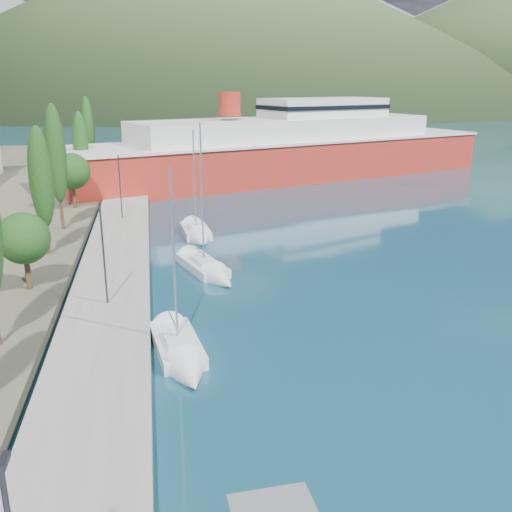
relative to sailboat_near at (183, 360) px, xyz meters
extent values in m
plane|color=navy|center=(4.90, 112.54, -0.29)|extent=(1400.00, 1400.00, 0.00)
cube|color=gray|center=(-4.10, 18.54, 0.11)|extent=(5.00, 88.00, 0.80)
cone|color=slate|center=(84.90, 672.54, 89.71)|extent=(760.00, 760.00, 180.00)
cone|color=#39502B|center=(44.90, 392.54, 57.21)|extent=(480.00, 480.00, 115.00)
cylinder|color=#47301E|center=(-9.26, 11.03, 1.45)|extent=(0.36, 0.36, 2.08)
sphere|color=#1D4517|center=(-9.26, 11.03, 3.82)|extent=(3.32, 3.32, 3.32)
cylinder|color=#47301E|center=(-9.26, 19.02, 1.50)|extent=(0.30, 0.30, 2.17)
ellipsoid|color=#1D4517|center=(-9.26, 19.02, 6.43)|extent=(1.80, 1.80, 7.69)
cylinder|color=#47301E|center=(-9.26, 27.07, 1.64)|extent=(0.30, 0.30, 2.46)
ellipsoid|color=#1D4517|center=(-9.26, 27.07, 7.23)|extent=(1.80, 1.80, 8.71)
cylinder|color=#47301E|center=(-9.26, 36.24, 1.60)|extent=(0.36, 0.36, 2.38)
sphere|color=#1D4517|center=(-9.26, 36.24, 4.32)|extent=(3.82, 3.82, 3.82)
cylinder|color=#47301E|center=(-9.26, 46.11, 1.46)|extent=(0.30, 0.30, 2.11)
ellipsoid|color=#1D4517|center=(-9.26, 46.11, 6.26)|extent=(1.80, 1.80, 7.48)
cylinder|color=#47301E|center=(-9.26, 56.30, 1.63)|extent=(0.30, 0.30, 2.43)
ellipsoid|color=#1D4517|center=(-9.26, 56.30, 7.16)|extent=(1.80, 1.80, 8.63)
cube|color=#2D2D33|center=(-4.10, -16.09, 6.51)|extent=(0.15, 0.50, 0.12)
cylinder|color=#2D2D33|center=(-4.10, 7.31, 3.51)|extent=(0.12, 0.12, 6.00)
cube|color=#2D2D33|center=(-4.10, 7.56, 6.51)|extent=(0.15, 0.50, 0.12)
cylinder|color=#2D2D33|center=(-4.10, 30.05, 3.51)|extent=(0.12, 0.12, 6.00)
cube|color=#2D2D33|center=(-4.10, 30.30, 6.51)|extent=(0.15, 0.50, 0.12)
cube|color=silver|center=(-0.24, 1.79, -0.05)|extent=(2.89, 5.62, 0.86)
cube|color=silver|center=(-0.19, 1.43, 0.52)|extent=(1.59, 2.31, 0.33)
cylinder|color=silver|center=(-0.19, 1.43, 4.92)|extent=(0.12, 0.12, 9.08)
cone|color=silver|center=(0.22, -1.63, -0.05)|extent=(2.51, 2.78, 2.20)
cube|color=silver|center=(2.32, 15.16, -0.06)|extent=(3.79, 6.30, 0.84)
cube|color=silver|center=(2.44, 14.78, 0.50)|extent=(1.93, 2.65, 0.33)
cylinder|color=silver|center=(2.44, 14.78, 5.48)|extent=(0.12, 0.12, 10.24)
cone|color=silver|center=(3.44, 11.53, -0.06)|extent=(2.86, 3.28, 2.14)
cube|color=silver|center=(2.69, 25.42, -0.04)|extent=(2.62, 5.33, 0.89)
cube|color=silver|center=(2.71, 25.07, 0.55)|extent=(1.50, 2.16, 0.35)
cylinder|color=silver|center=(2.71, 25.07, 4.85)|extent=(0.12, 0.12, 8.90)
cone|color=silver|center=(2.91, 22.10, -0.04)|extent=(2.43, 2.57, 2.28)
cube|color=#B2291E|center=(18.23, 55.61, 2.17)|extent=(65.48, 34.49, 6.25)
cube|color=silver|center=(18.23, 55.61, 5.29)|extent=(66.05, 35.02, 0.33)
cube|color=silver|center=(18.23, 55.61, 6.63)|extent=(45.82, 25.56, 3.35)
cube|color=silver|center=(24.54, 57.87, 9.65)|extent=(19.87, 13.94, 2.68)
cylinder|color=#B2291E|center=(9.82, 52.59, 10.43)|extent=(2.90, 2.90, 3.13)
camera|label=1|loc=(-1.09, -25.90, 13.34)|focal=40.00mm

